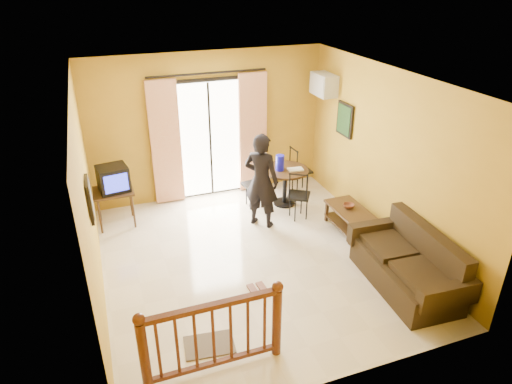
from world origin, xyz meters
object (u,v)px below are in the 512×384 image
object	(u,v)px
dining_table	(285,177)
sofa	(409,266)
television	(113,179)
coffee_table	(349,216)
standing_person	(261,181)

from	to	relation	value
dining_table	sofa	bearing A→B (deg)	-77.24
television	coffee_table	bearing A→B (deg)	-32.16
coffee_table	standing_person	xyz separation A→B (m)	(-1.35, 0.72, 0.57)
television	dining_table	xyz separation A→B (m)	(3.07, -0.29, -0.32)
dining_table	sofa	xyz separation A→B (m)	(0.66, -2.91, -0.25)
television	sofa	size ratio (longest dim) A/B	0.30
television	dining_table	bearing A→B (deg)	-14.53
television	coffee_table	size ratio (longest dim) A/B	0.59
dining_table	standing_person	distance (m)	0.94
coffee_table	sofa	size ratio (longest dim) A/B	0.50
standing_person	dining_table	bearing A→B (deg)	-97.00
television	dining_table	distance (m)	3.10
dining_table	standing_person	world-z (taller)	standing_person
television	sofa	world-z (taller)	television
television	standing_person	bearing A→B (deg)	-29.19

